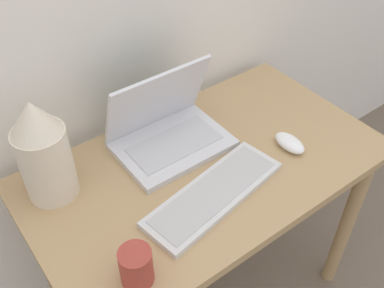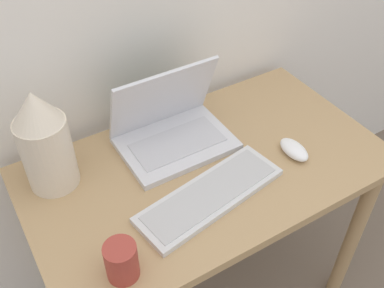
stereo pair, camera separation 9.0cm
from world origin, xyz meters
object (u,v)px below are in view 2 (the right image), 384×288
Objects in this scene: keyboard at (210,195)px; mouse at (294,150)px; vase at (44,141)px; mug at (122,261)px; laptop at (171,128)px.

mouse reaches higher than keyboard.
mouse is 0.35× the size of vase.
vase is at bearing 157.93° from mouse.
mug is at bearing -83.82° from vase.
keyboard is 4.44× the size of mug.
laptop is 0.37m from vase.
mouse is at bearing 2.93° from keyboard.
laptop reaches higher than keyboard.
laptop is 1.09× the size of vase.
laptop is 0.47m from mug.
vase is at bearing 176.85° from laptop.
laptop is 3.30× the size of mug.
laptop is at bearing 84.69° from keyboard.
mouse is at bearing 10.11° from mug.
mug is (-0.32, -0.35, -0.00)m from laptop.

